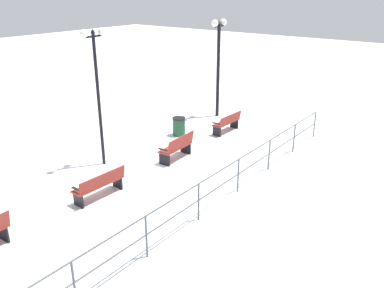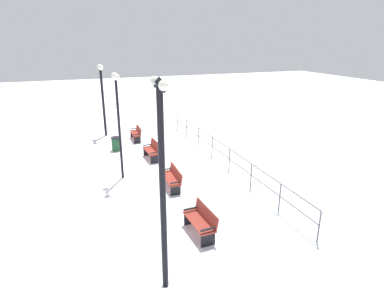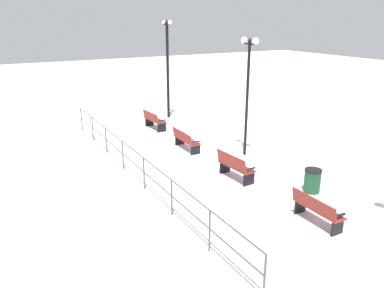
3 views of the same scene
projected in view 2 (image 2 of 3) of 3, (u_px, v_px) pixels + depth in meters
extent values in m
plane|color=white|center=(159.00, 172.00, 15.16)|extent=(80.00, 80.00, 0.00)
cube|color=maroon|center=(135.00, 133.00, 19.81)|extent=(0.47, 1.56, 0.04)
cube|color=maroon|center=(139.00, 130.00, 19.82)|extent=(0.13, 1.55, 0.39)
cube|color=black|center=(134.00, 134.00, 20.49)|extent=(0.40, 0.06, 0.44)
cube|color=black|center=(137.00, 140.00, 19.28)|extent=(0.40, 0.06, 0.44)
cube|color=black|center=(133.00, 129.00, 20.38)|extent=(0.40, 0.08, 0.04)
cube|color=black|center=(137.00, 134.00, 19.17)|extent=(0.40, 0.08, 0.04)
cube|color=maroon|center=(151.00, 151.00, 16.64)|extent=(0.60, 1.55, 0.04)
cube|color=maroon|center=(155.00, 145.00, 16.66)|extent=(0.21, 1.52, 0.48)
cube|color=black|center=(148.00, 151.00, 17.29)|extent=(0.46, 0.08, 0.46)
cube|color=black|center=(155.00, 159.00, 16.14)|extent=(0.46, 0.08, 0.46)
cube|color=black|center=(147.00, 145.00, 17.17)|extent=(0.46, 0.10, 0.04)
cube|color=black|center=(154.00, 153.00, 16.03)|extent=(0.46, 0.10, 0.04)
cube|color=maroon|center=(171.00, 178.00, 13.44)|extent=(0.51, 1.69, 0.04)
cube|color=maroon|center=(176.00, 173.00, 13.44)|extent=(0.15, 1.68, 0.40)
cube|color=black|center=(166.00, 176.00, 14.17)|extent=(0.42, 0.06, 0.43)
cube|color=black|center=(176.00, 190.00, 12.84)|extent=(0.42, 0.06, 0.43)
cube|color=black|center=(166.00, 169.00, 14.06)|extent=(0.42, 0.08, 0.04)
cube|color=black|center=(175.00, 183.00, 12.73)|extent=(0.42, 0.08, 0.04)
cube|color=maroon|center=(199.00, 222.00, 10.17)|extent=(0.61, 1.57, 0.04)
cube|color=maroon|center=(206.00, 213.00, 10.20)|extent=(0.20, 1.54, 0.43)
cube|color=black|center=(191.00, 218.00, 10.83)|extent=(0.47, 0.08, 0.47)
cube|color=black|center=(208.00, 239.00, 9.66)|extent=(0.47, 0.08, 0.47)
cube|color=black|center=(190.00, 209.00, 10.71)|extent=(0.47, 0.10, 0.04)
cube|color=black|center=(208.00, 229.00, 9.54)|extent=(0.47, 0.10, 0.04)
cylinder|color=black|center=(103.00, 102.00, 20.27)|extent=(0.16, 0.16, 4.36)
cylinder|color=black|center=(100.00, 69.00, 19.63)|extent=(0.10, 0.68, 0.10)
sphere|color=white|center=(100.00, 67.00, 19.89)|extent=(0.32, 0.32, 0.32)
sphere|color=white|center=(101.00, 67.00, 19.28)|extent=(0.32, 0.32, 0.32)
cone|color=black|center=(100.00, 66.00, 19.57)|extent=(0.22, 0.22, 0.12)
cylinder|color=black|center=(119.00, 129.00, 13.82)|extent=(0.11, 0.11, 4.56)
cylinder|color=black|center=(116.00, 79.00, 13.15)|extent=(0.07, 0.70, 0.07)
sphere|color=white|center=(114.00, 75.00, 13.42)|extent=(0.26, 0.26, 0.26)
sphere|color=white|center=(117.00, 77.00, 12.80)|extent=(0.26, 0.26, 0.26)
cone|color=black|center=(115.00, 75.00, 13.09)|extent=(0.16, 0.16, 0.12)
cylinder|color=black|center=(163.00, 195.00, 7.37)|extent=(0.15, 0.15, 5.16)
cylinder|color=black|center=(159.00, 88.00, 6.60)|extent=(0.09, 0.72, 0.09)
sphere|color=white|center=(155.00, 81.00, 6.89)|extent=(0.23, 0.23, 0.23)
sphere|color=white|center=(164.00, 85.00, 6.25)|extent=(0.23, 0.23, 0.23)
cone|color=black|center=(159.00, 79.00, 6.54)|extent=(0.21, 0.21, 0.12)
cylinder|color=#4C5156|center=(177.00, 121.00, 22.37)|extent=(0.05, 0.05, 1.10)
cylinder|color=#4C5156|center=(187.00, 128.00, 20.56)|extent=(0.05, 0.05, 1.10)
cylinder|color=#4C5156|center=(198.00, 137.00, 18.76)|extent=(0.05, 0.05, 1.10)
cylinder|color=#4C5156|center=(212.00, 147.00, 16.95)|extent=(0.05, 0.05, 1.10)
cylinder|color=#4C5156|center=(229.00, 160.00, 15.14)|extent=(0.05, 0.05, 1.10)
cylinder|color=#4C5156|center=(251.00, 176.00, 13.34)|extent=(0.05, 0.05, 1.10)
cylinder|color=#4C5156|center=(280.00, 198.00, 11.53)|extent=(0.05, 0.05, 1.10)
cylinder|color=#4C5156|center=(319.00, 227.00, 9.73)|extent=(0.05, 0.05, 1.10)
cylinder|color=#4C5156|center=(220.00, 143.00, 15.88)|extent=(0.04, 14.19, 0.04)
cylinder|color=#4C5156|center=(220.00, 152.00, 16.03)|extent=(0.04, 14.19, 0.04)
cylinder|color=#1E4C2D|center=(116.00, 144.00, 18.02)|extent=(0.52, 0.52, 0.72)
cylinder|color=black|center=(116.00, 138.00, 17.89)|extent=(0.55, 0.55, 0.06)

